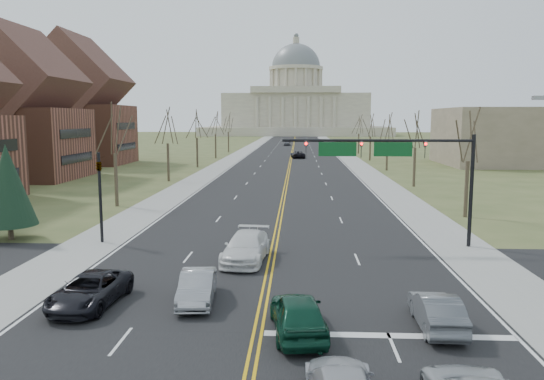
# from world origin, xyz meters

# --- Properties ---
(ground) EXTENTS (600.00, 600.00, 0.00)m
(ground) POSITION_xyz_m (0.00, 0.00, 0.00)
(ground) COLOR #415028
(ground) RESTS_ON ground
(road) EXTENTS (20.00, 380.00, 0.01)m
(road) POSITION_xyz_m (0.00, 110.00, 0.01)
(road) COLOR black
(road) RESTS_ON ground
(cross_road) EXTENTS (120.00, 14.00, 0.01)m
(cross_road) POSITION_xyz_m (0.00, 6.00, 0.01)
(cross_road) COLOR black
(cross_road) RESTS_ON ground
(sidewalk_left) EXTENTS (4.00, 380.00, 0.03)m
(sidewalk_left) POSITION_xyz_m (-12.00, 110.00, 0.01)
(sidewalk_left) COLOR gray
(sidewalk_left) RESTS_ON ground
(sidewalk_right) EXTENTS (4.00, 380.00, 0.03)m
(sidewalk_right) POSITION_xyz_m (12.00, 110.00, 0.01)
(sidewalk_right) COLOR gray
(sidewalk_right) RESTS_ON ground
(center_line) EXTENTS (0.42, 380.00, 0.01)m
(center_line) POSITION_xyz_m (0.00, 110.00, 0.01)
(center_line) COLOR gold
(center_line) RESTS_ON road
(edge_line_left) EXTENTS (0.15, 380.00, 0.01)m
(edge_line_left) POSITION_xyz_m (-9.80, 110.00, 0.01)
(edge_line_left) COLOR silver
(edge_line_left) RESTS_ON road
(edge_line_right) EXTENTS (0.15, 380.00, 0.01)m
(edge_line_right) POSITION_xyz_m (9.80, 110.00, 0.01)
(edge_line_right) COLOR silver
(edge_line_right) RESTS_ON road
(stop_bar) EXTENTS (9.50, 0.50, 0.01)m
(stop_bar) POSITION_xyz_m (5.00, -1.00, 0.01)
(stop_bar) COLOR silver
(stop_bar) RESTS_ON road
(capitol) EXTENTS (90.00, 60.00, 50.00)m
(capitol) POSITION_xyz_m (0.00, 249.91, 14.20)
(capitol) COLOR beige
(capitol) RESTS_ON ground
(signal_mast) EXTENTS (12.12, 0.44, 7.20)m
(signal_mast) POSITION_xyz_m (7.45, 13.50, 5.76)
(signal_mast) COLOR black
(signal_mast) RESTS_ON ground
(signal_left) EXTENTS (0.32, 0.36, 6.00)m
(signal_left) POSITION_xyz_m (-11.50, 13.50, 3.71)
(signal_left) COLOR black
(signal_left) RESTS_ON ground
(tree_r_0) EXTENTS (3.74, 3.74, 8.50)m
(tree_r_0) POSITION_xyz_m (15.50, 24.00, 6.55)
(tree_r_0) COLOR #352C1F
(tree_r_0) RESTS_ON ground
(tree_l_0) EXTENTS (3.96, 3.96, 9.00)m
(tree_l_0) POSITION_xyz_m (-15.50, 28.00, 6.94)
(tree_l_0) COLOR #352C1F
(tree_l_0) RESTS_ON ground
(tree_r_1) EXTENTS (3.74, 3.74, 8.50)m
(tree_r_1) POSITION_xyz_m (15.50, 44.00, 6.55)
(tree_r_1) COLOR #352C1F
(tree_r_1) RESTS_ON ground
(tree_l_1) EXTENTS (3.96, 3.96, 9.00)m
(tree_l_1) POSITION_xyz_m (-15.50, 48.00, 6.94)
(tree_l_1) COLOR #352C1F
(tree_l_1) RESTS_ON ground
(tree_r_2) EXTENTS (3.74, 3.74, 8.50)m
(tree_r_2) POSITION_xyz_m (15.50, 64.00, 6.55)
(tree_r_2) COLOR #352C1F
(tree_r_2) RESTS_ON ground
(tree_l_2) EXTENTS (3.96, 3.96, 9.00)m
(tree_l_2) POSITION_xyz_m (-15.50, 68.00, 6.94)
(tree_l_2) COLOR #352C1F
(tree_l_2) RESTS_ON ground
(tree_r_3) EXTENTS (3.74, 3.74, 8.50)m
(tree_r_3) POSITION_xyz_m (15.50, 84.00, 6.55)
(tree_r_3) COLOR #352C1F
(tree_r_3) RESTS_ON ground
(tree_l_3) EXTENTS (3.96, 3.96, 9.00)m
(tree_l_3) POSITION_xyz_m (-15.50, 88.00, 6.94)
(tree_l_3) COLOR #352C1F
(tree_l_3) RESTS_ON ground
(tree_r_4) EXTENTS (3.74, 3.74, 8.50)m
(tree_r_4) POSITION_xyz_m (15.50, 104.00, 6.55)
(tree_r_4) COLOR #352C1F
(tree_r_4) RESTS_ON ground
(tree_l_4) EXTENTS (3.96, 3.96, 9.00)m
(tree_l_4) POSITION_xyz_m (-15.50, 108.00, 6.94)
(tree_l_4) COLOR #352C1F
(tree_l_4) RESTS_ON ground
(conifer_l) EXTENTS (3.64, 3.64, 6.50)m
(conifer_l) POSITION_xyz_m (-18.00, 14.00, 3.74)
(conifer_l) COLOR #352C1F
(conifer_l) RESTS_ON ground
(bldg_left_mid) EXTENTS (15.10, 14.28, 20.75)m
(bldg_left_mid) POSITION_xyz_m (-36.00, 50.00, 8.54)
(bldg_left_mid) COLOR brown
(bldg_left_mid) RESTS_ON ground
(bldg_left_far) EXTENTS (17.10, 14.28, 23.25)m
(bldg_left_far) POSITION_xyz_m (-38.00, 74.00, 9.54)
(bldg_left_far) COLOR brown
(bldg_left_far) RESTS_ON ground
(bldg_right_mass) EXTENTS (25.00, 20.00, 10.00)m
(bldg_right_mass) POSITION_xyz_m (40.00, 76.00, 5.00)
(bldg_right_mass) COLOR #706450
(bldg_right_mass) RESTS_ON ground
(car_nb_inner_lead) EXTENTS (2.50, 4.94, 1.61)m
(car_nb_inner_lead) POSITION_xyz_m (1.55, -1.00, 0.82)
(car_nb_inner_lead) COLOR #0D3B28
(car_nb_inner_lead) RESTS_ON road
(car_nb_outer_lead) EXTENTS (1.54, 4.28, 1.41)m
(car_nb_outer_lead) POSITION_xyz_m (6.98, -0.14, 0.72)
(car_nb_outer_lead) COLOR #55595D
(car_nb_outer_lead) RESTS_ON road
(car_sb_inner_lead) EXTENTS (1.83, 4.34, 1.39)m
(car_sb_inner_lead) POSITION_xyz_m (-2.97, 2.31, 0.71)
(car_sb_inner_lead) COLOR gray
(car_sb_inner_lead) RESTS_ON road
(car_sb_outer_lead) EXTENTS (2.69, 5.17, 1.39)m
(car_sb_outer_lead) POSITION_xyz_m (-7.59, 1.65, 0.71)
(car_sb_outer_lead) COLOR black
(car_sb_outer_lead) RESTS_ON road
(car_sb_inner_second) EXTENTS (2.75, 5.80, 1.63)m
(car_sb_inner_second) POSITION_xyz_m (-1.45, 9.33, 0.83)
(car_sb_inner_second) COLOR white
(car_sb_inner_second) RESTS_ON road
(car_far_nb) EXTENTS (3.15, 5.66, 1.50)m
(car_far_nb) POSITION_xyz_m (1.38, 89.62, 0.76)
(car_far_nb) COLOR black
(car_far_nb) RESTS_ON road
(car_far_sb) EXTENTS (2.07, 4.64, 1.55)m
(car_far_sb) POSITION_xyz_m (-1.86, 139.84, 0.79)
(car_far_sb) COLOR #4F5157
(car_far_sb) RESTS_ON road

